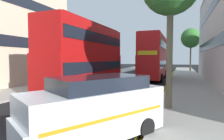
% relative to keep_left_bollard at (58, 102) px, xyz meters
% --- Properties ---
extents(sidewalk_right, '(4.00, 80.00, 0.14)m').
position_rel_keep_left_bollard_xyz_m(sidewalk_right, '(6.50, 11.42, -0.54)').
color(sidewalk_right, '#9E9991').
rests_on(sidewalk_right, ground).
extents(sidewalk_left, '(4.00, 80.00, 0.14)m').
position_rel_keep_left_bollard_xyz_m(sidewalk_left, '(-6.50, 11.42, -0.54)').
color(sidewalk_left, '#9E9991').
rests_on(sidewalk_left, ground).
extents(kerb_line_outer, '(0.10, 56.00, 0.01)m').
position_rel_keep_left_bollard_xyz_m(kerb_line_outer, '(4.40, 9.42, -0.60)').
color(kerb_line_outer, yellow).
rests_on(kerb_line_outer, ground).
extents(kerb_line_inner, '(0.10, 56.00, 0.01)m').
position_rel_keep_left_bollard_xyz_m(kerb_line_inner, '(4.24, 9.42, -0.60)').
color(kerb_line_inner, yellow).
rests_on(kerb_line_inner, ground).
extents(traffic_island, '(1.10, 2.20, 0.10)m').
position_rel_keep_left_bollard_xyz_m(traffic_island, '(0.00, 0.00, -0.56)').
color(traffic_island, '#9E9991').
rests_on(traffic_island, ground).
extents(keep_left_bollard, '(0.36, 0.28, 1.11)m').
position_rel_keep_left_bollard_xyz_m(keep_left_bollard, '(0.00, 0.00, 0.00)').
color(keep_left_bollard, silver).
rests_on(keep_left_bollard, traffic_island).
extents(double_decker_bus_away, '(3.02, 10.87, 5.64)m').
position_rel_keep_left_bollard_xyz_m(double_decker_bus_away, '(-2.05, 7.09, 2.42)').
color(double_decker_bus_away, '#B20F0F').
rests_on(double_decker_bus_away, ground).
extents(double_decker_bus_oncoming, '(2.80, 10.81, 5.64)m').
position_rel_keep_left_bollard_xyz_m(double_decker_bus_oncoming, '(2.34, 17.39, 2.42)').
color(double_decker_bus_oncoming, red).
rests_on(double_decker_bus_oncoming, ground).
extents(taxi_minivan, '(4.09, 5.08, 2.12)m').
position_rel_keep_left_bollard_xyz_m(taxi_minivan, '(2.93, -2.18, 0.46)').
color(taxi_minivan, silver).
rests_on(taxi_minivan, ground).
extents(street_tree_near, '(3.99, 3.99, 8.75)m').
position_rel_keep_left_bollard_xyz_m(street_tree_near, '(7.50, 34.69, 6.26)').
color(street_tree_near, '#6B6047').
rests_on(street_tree_near, sidewalk_right).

